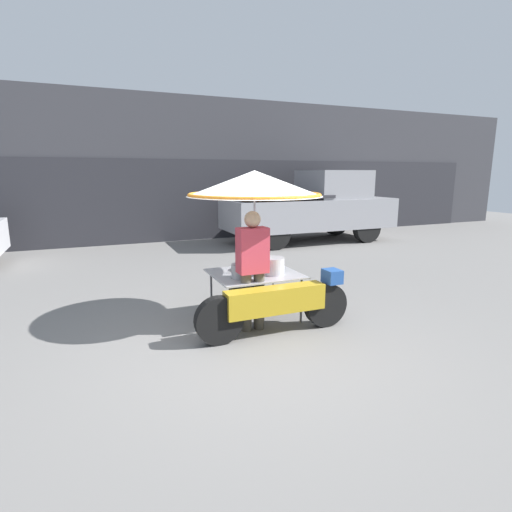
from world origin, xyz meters
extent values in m
plane|color=slate|center=(0.00, 0.00, 0.00)|extent=(36.00, 36.00, 0.00)
cube|color=#38383D|center=(0.00, 8.71, 2.10)|extent=(28.00, 2.00, 4.20)
cube|color=#28282D|center=(0.00, 7.68, 1.20)|extent=(23.80, 0.06, 2.40)
cylinder|color=black|center=(1.11, 0.13, 0.29)|extent=(0.58, 0.14, 0.58)
cylinder|color=black|center=(-0.37, 0.13, 0.29)|extent=(0.58, 0.14, 0.58)
cube|color=#B7931E|center=(0.37, 0.13, 0.45)|extent=(1.30, 0.24, 0.32)
cube|color=#234C93|center=(1.19, 0.13, 0.67)|extent=(0.20, 0.24, 0.18)
cylinder|color=black|center=(0.37, 1.10, 0.26)|extent=(0.52, 0.14, 0.52)
cylinder|color=#515156|center=(0.87, 0.35, 0.31)|extent=(0.03, 0.03, 0.62)
cylinder|color=#515156|center=(0.87, 1.23, 0.31)|extent=(0.03, 0.03, 0.62)
cylinder|color=#515156|center=(-0.13, 0.35, 0.31)|extent=(0.03, 0.03, 0.62)
cylinder|color=#515156|center=(-0.13, 1.23, 0.31)|extent=(0.03, 0.03, 0.62)
cube|color=#9E9EA3|center=(0.37, 0.79, 0.63)|extent=(1.17, 1.03, 0.02)
cylinder|color=#B2B2B7|center=(0.37, 0.79, 1.17)|extent=(0.03, 0.03, 1.05)
cone|color=white|center=(0.37, 0.79, 1.86)|extent=(1.81, 1.81, 0.34)
torus|color=orange|center=(0.37, 0.79, 1.71)|extent=(1.77, 1.77, 0.05)
cylinder|color=#939399|center=(0.11, 0.61, 0.73)|extent=(0.27, 0.27, 0.19)
cylinder|color=#B7B7BC|center=(0.58, 0.64, 0.76)|extent=(0.32, 0.32, 0.23)
cylinder|color=silver|center=(0.31, 1.00, 0.68)|extent=(0.30, 0.30, 0.08)
cylinder|color=#4C473D|center=(0.08, 0.39, 0.38)|extent=(0.14, 0.14, 0.76)
cylinder|color=#4C473D|center=(0.26, 0.39, 0.38)|extent=(0.14, 0.14, 0.76)
cube|color=#C13847|center=(0.17, 0.39, 1.05)|extent=(0.38, 0.22, 0.57)
sphere|color=tan|center=(0.17, 0.39, 1.44)|extent=(0.21, 0.21, 0.21)
cylinder|color=black|center=(5.80, 5.25, 0.41)|extent=(0.83, 0.24, 0.83)
cylinder|color=black|center=(5.80, 6.85, 0.41)|extent=(0.83, 0.24, 0.83)
cylinder|color=black|center=(2.81, 5.25, 0.41)|extent=(0.83, 0.24, 0.83)
cylinder|color=black|center=(2.81, 6.85, 0.41)|extent=(0.83, 0.24, 0.83)
cube|color=#939399|center=(4.30, 6.05, 0.84)|extent=(4.97, 1.88, 0.85)
cube|color=#939399|center=(5.10, 6.05, 1.67)|extent=(1.69, 1.73, 0.81)
cube|color=#2D2D33|center=(3.31, 6.05, 1.37)|extent=(2.59, 1.81, 0.08)
camera|label=1|loc=(-1.69, -4.15, 2.00)|focal=28.00mm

